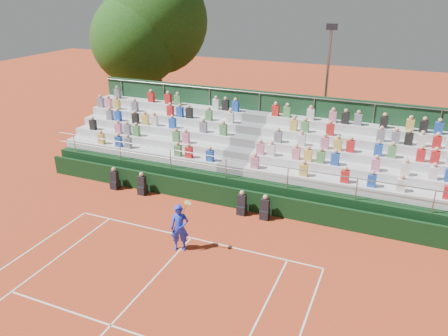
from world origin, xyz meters
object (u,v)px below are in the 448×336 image
at_px(tree_west, 137,40).
at_px(tree_east, 155,21).
at_px(floodlight_mast, 327,80).
at_px(tennis_player, 180,228).

relative_size(tree_west, tree_east, 0.84).
distance_m(tree_east, floodlight_mast, 13.61).
bearing_deg(tennis_player, tree_west, 127.42).
xyz_separation_m(tennis_player, floodlight_mast, (2.88, 13.38, 3.53)).
relative_size(tennis_player, floodlight_mast, 0.29).
bearing_deg(tree_west, tennis_player, -52.58).
xyz_separation_m(tennis_player, tree_east, (-10.23, 15.81, 6.29)).
height_order(tree_west, tree_east, tree_east).
bearing_deg(tennis_player, tree_east, 122.91).
relative_size(tree_east, floodlight_mast, 1.44).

